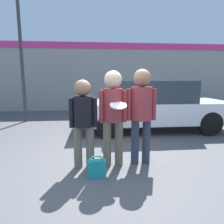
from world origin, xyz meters
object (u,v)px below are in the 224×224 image
street_lamp (25,21)px  person_right (141,107)px  person_left (83,117)px  handbag (97,168)px  person_middle_with_frisbee (113,110)px  shrub (183,99)px  parked_car_near (152,105)px

street_lamp → person_right: bearing=-51.9°
person_right → street_lamp: size_ratio=0.30×
person_left → street_lamp: (-2.20, 4.26, 2.70)m
person_left → handbag: (0.22, -0.39, -0.78)m
handbag → person_middle_with_frisbee: bearing=53.5°
shrub → street_lamp: bearing=-165.1°
handbag → person_right: bearing=29.3°
shrub → handbag: shrub is taller
street_lamp → handbag: bearing=-62.5°
shrub → person_middle_with_frisbee: bearing=-124.4°
parked_car_near → street_lamp: 5.36m
person_left → handbag: person_left is taller
person_left → shrub: bearing=52.5°
person_left → shrub: (4.68, 6.09, -0.33)m
street_lamp → shrub: 7.74m
parked_car_near → street_lamp: size_ratio=0.79×
parked_car_near → shrub: size_ratio=3.86×
person_left → person_middle_with_frisbee: size_ratio=0.91×
street_lamp → handbag: 6.29m
parked_car_near → handbag: size_ratio=14.64×
street_lamp → handbag: size_ratio=18.53×
person_middle_with_frisbee → person_right: 0.54m
person_right → shrub: size_ratio=1.47×
parked_car_near → handbag: 3.57m
street_lamp → person_middle_with_frisbee: bearing=-57.0°
person_middle_with_frisbee → street_lamp: street_lamp is taller
parked_car_near → handbag: parked_car_near is taller
person_left → person_right: person_right is taller
person_middle_with_frisbee → handbag: (-0.31, -0.42, -0.90)m
person_middle_with_frisbee → shrub: bearing=55.6°
person_middle_with_frisbee → person_left: bearing=-175.9°
person_left → handbag: bearing=-60.1°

